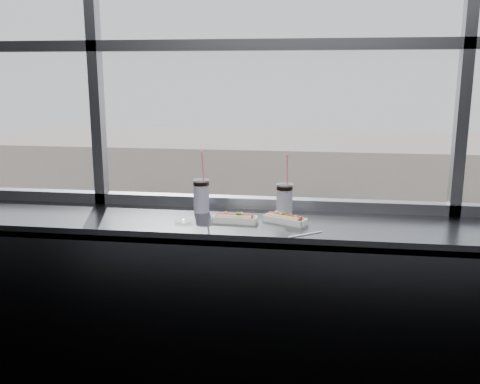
# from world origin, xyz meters

# --- Properties ---
(wall_back_lower) EXTENTS (6.00, 0.00, 6.00)m
(wall_back_lower) POSITION_xyz_m (0.00, 1.50, 0.55)
(wall_back_lower) COLOR black
(wall_back_lower) RESTS_ON ground
(counter) EXTENTS (6.00, 0.55, 0.06)m
(counter) POSITION_xyz_m (0.00, 1.23, 1.07)
(counter) COLOR slate
(counter) RESTS_ON ground
(counter_fascia) EXTENTS (6.00, 0.04, 1.04)m
(counter_fascia) POSITION_xyz_m (0.00, 0.97, 0.55)
(counter_fascia) COLOR slate
(counter_fascia) RESTS_ON ground
(hotdog_tray_left) EXTENTS (0.23, 0.08, 0.06)m
(hotdog_tray_left) POSITION_xyz_m (-0.15, 1.17, 1.12)
(hotdog_tray_left) COLOR white
(hotdog_tray_left) RESTS_ON counter
(hotdog_tray_right) EXTENTS (0.24, 0.17, 0.06)m
(hotdog_tray_right) POSITION_xyz_m (0.11, 1.20, 1.12)
(hotdog_tray_right) COLOR white
(hotdog_tray_right) RESTS_ON counter
(soda_cup_left) EXTENTS (0.09, 0.09, 0.35)m
(soda_cup_left) POSITION_xyz_m (-0.37, 1.36, 1.20)
(soda_cup_left) COLOR white
(soda_cup_left) RESTS_ON counter
(soda_cup_right) EXTENTS (0.09, 0.09, 0.34)m
(soda_cup_right) POSITION_xyz_m (0.09, 1.31, 1.20)
(soda_cup_right) COLOR white
(soda_cup_right) RESTS_ON counter
(loose_straw) EXTENTS (0.16, 0.12, 0.01)m
(loose_straw) POSITION_xyz_m (0.22, 1.01, 1.10)
(loose_straw) COLOR white
(loose_straw) RESTS_ON counter
(wrapper) EXTENTS (0.10, 0.07, 0.02)m
(wrapper) POSITION_xyz_m (-0.41, 1.12, 1.11)
(wrapper) COLOR silver
(wrapper) RESTS_ON counter
(plaza_ground) EXTENTS (120.00, 120.00, 0.00)m
(plaza_ground) POSITION_xyz_m (0.00, 45.00, -11.00)
(plaza_ground) COLOR #BDB29D
(plaza_ground) RESTS_ON ground
(street_asphalt) EXTENTS (80.00, 10.00, 0.06)m
(street_asphalt) POSITION_xyz_m (0.00, 21.50, -10.97)
(street_asphalt) COLOR black
(street_asphalt) RESTS_ON plaza_ground
(far_sidewalk) EXTENTS (80.00, 6.00, 0.04)m
(far_sidewalk) POSITION_xyz_m (0.00, 29.50, -10.98)
(far_sidewalk) COLOR #BDB29D
(far_sidewalk) RESTS_ON plaza_ground
(far_building) EXTENTS (50.00, 14.00, 8.00)m
(far_building) POSITION_xyz_m (0.00, 39.50, -7.00)
(far_building) COLOR #AF9C8F
(far_building) RESTS_ON plaza_ground
(car_near_a) EXTENTS (2.97, 6.22, 2.02)m
(car_near_a) POSITION_xyz_m (-12.12, 17.50, -9.93)
(car_near_a) COLOR #ACAEB5
(car_near_a) RESTS_ON street_asphalt
(car_far_b) EXTENTS (3.35, 7.15, 2.33)m
(car_far_b) POSITION_xyz_m (2.01, 25.50, -9.78)
(car_far_b) COLOR #5E0A1E
(car_far_b) RESTS_ON street_asphalt
(car_far_a) EXTENTS (2.71, 5.69, 1.85)m
(car_far_a) POSITION_xyz_m (-11.42, 25.50, -10.02)
(car_far_a) COLOR black
(car_far_a) RESTS_ON street_asphalt
(car_near_b) EXTENTS (3.60, 7.08, 2.27)m
(car_near_b) POSITION_xyz_m (-6.74, 17.50, -9.81)
(car_near_b) COLOR #322E2C
(car_near_b) RESTS_ON street_asphalt
(pedestrian_a) EXTENTS (0.77, 1.03, 2.31)m
(pedestrian_a) POSITION_xyz_m (-4.39, 29.75, -9.81)
(pedestrian_a) COLOR #66605B
(pedestrian_a) RESTS_ON far_sidewalk
(pedestrian_b) EXTENTS (0.88, 0.66, 1.98)m
(pedestrian_b) POSITION_xyz_m (0.63, 29.15, -9.97)
(pedestrian_b) COLOR #66605B
(pedestrian_b) RESTS_ON far_sidewalk
(tree_left) EXTENTS (2.97, 2.97, 4.64)m
(tree_left) POSITION_xyz_m (-8.43, 29.50, -7.85)
(tree_left) COLOR #47382B
(tree_left) RESTS_ON far_sidewalk
(tree_center) EXTENTS (3.17, 3.17, 4.95)m
(tree_center) POSITION_xyz_m (0.61, 29.50, -7.64)
(tree_center) COLOR #47382B
(tree_center) RESTS_ON far_sidewalk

